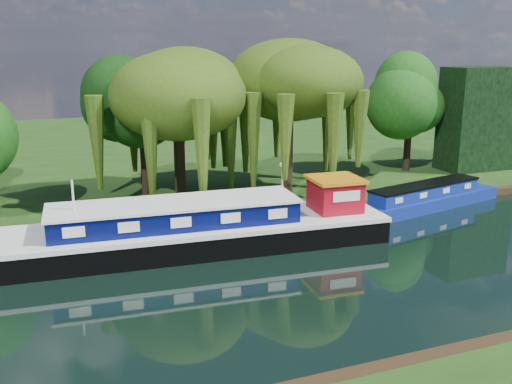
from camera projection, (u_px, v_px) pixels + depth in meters
name	position (u px, v px, depth m)	size (l,w,h in m)	color
ground	(363.00, 267.00, 26.69)	(120.00, 120.00, 0.00)	black
far_bank	(183.00, 146.00, 57.31)	(120.00, 52.00, 0.45)	#19370F
dutch_barge	(201.00, 229.00, 28.94)	(19.91, 5.78, 4.15)	black
narrowboat	(424.00, 199.00, 35.96)	(12.30, 4.58, 1.77)	navy
red_dinghy	(16.00, 262.00, 27.23)	(2.28, 3.20, 0.66)	maroon
willow_left	(177.00, 96.00, 35.17)	(7.53, 7.53, 9.03)	black
willow_right	(288.00, 92.00, 36.84)	(7.51, 7.51, 9.15)	black
tree_far_mid	(142.00, 108.00, 36.68)	(5.04, 5.04, 8.24)	black
tree_far_right	(410.00, 101.00, 43.89)	(4.81, 4.81, 7.87)	black
conifer_hedge	(479.00, 119.00, 44.89)	(6.00, 3.00, 8.00)	black
lamppost	(282.00, 171.00, 35.73)	(0.36, 0.36, 2.56)	silver
mooring_posts	(281.00, 203.00, 33.85)	(19.16, 0.16, 1.00)	silver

